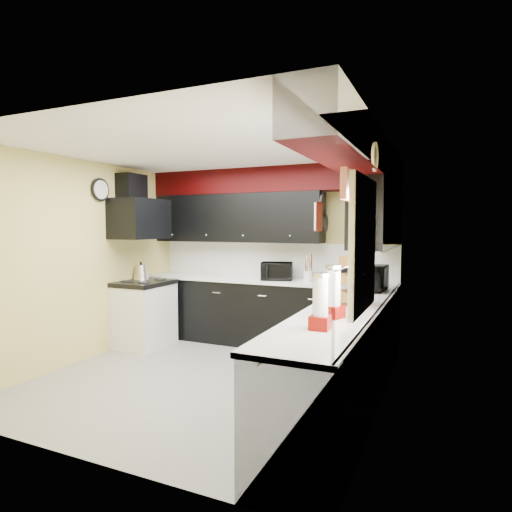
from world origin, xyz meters
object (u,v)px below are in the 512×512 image
at_px(toaster_oven, 277,271).
at_px(knife_block, 343,275).
at_px(utensil_crock, 309,276).
at_px(kettle, 141,272).
at_px(microwave, 370,278).

distance_m(toaster_oven, knife_block, 0.90).
distance_m(toaster_oven, utensil_crock, 0.45).
bearing_deg(kettle, knife_block, 12.83).
distance_m(microwave, knife_block, 0.69).
height_order(toaster_oven, knife_block, toaster_oven).
relative_size(toaster_oven, microwave, 0.81).
bearing_deg(utensil_crock, microwave, -28.61).
xyz_separation_m(microwave, knife_block, (-0.44, 0.54, -0.04)).
xyz_separation_m(toaster_oven, utensil_crock, (0.45, 0.03, -0.05)).
distance_m(microwave, kettle, 3.22).
xyz_separation_m(toaster_oven, microwave, (1.33, -0.46, 0.02)).
bearing_deg(microwave, utensil_crock, 62.45).
relative_size(toaster_oven, knife_block, 1.98).
relative_size(toaster_oven, utensil_crock, 2.92).
distance_m(toaster_oven, microwave, 1.41).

